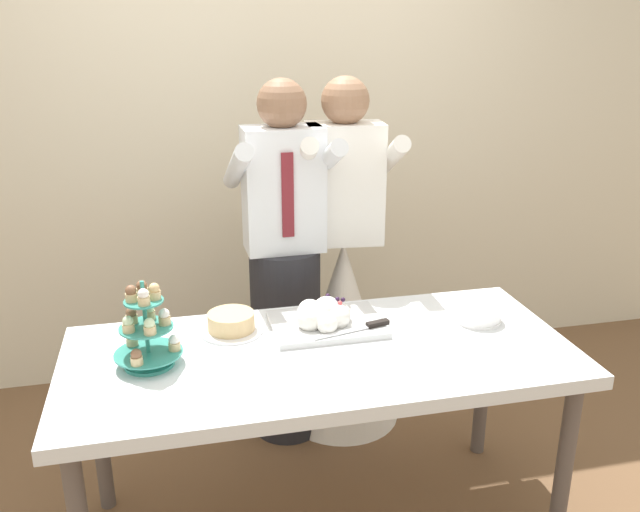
# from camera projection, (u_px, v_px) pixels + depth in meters

# --- Properties ---
(rear_wall) EXTENTS (5.20, 0.10, 2.90)m
(rear_wall) POSITION_uv_depth(u_px,v_px,m) (257.00, 108.00, 3.48)
(rear_wall) COLOR beige
(rear_wall) RESTS_ON ground_plane
(dessert_table) EXTENTS (1.80, 0.80, 0.78)m
(dessert_table) POSITION_uv_depth(u_px,v_px,m) (321.00, 369.00, 2.40)
(dessert_table) COLOR silver
(dessert_table) RESTS_ON ground_plane
(cupcake_stand) EXTENTS (0.23, 0.23, 0.31)m
(cupcake_stand) POSITION_uv_depth(u_px,v_px,m) (146.00, 331.00, 2.23)
(cupcake_stand) COLOR teal
(cupcake_stand) RESTS_ON dessert_table
(main_cake_tray) EXTENTS (0.43, 0.31, 0.13)m
(main_cake_tray) POSITION_uv_depth(u_px,v_px,m) (325.00, 318.00, 2.53)
(main_cake_tray) COLOR silver
(main_cake_tray) RESTS_ON dessert_table
(plate_stack) EXTENTS (0.18, 0.18, 0.05)m
(plate_stack) POSITION_uv_depth(u_px,v_px,m) (478.00, 314.00, 2.59)
(plate_stack) COLOR white
(plate_stack) RESTS_ON dessert_table
(round_cake) EXTENTS (0.24, 0.24, 0.08)m
(round_cake) POSITION_uv_depth(u_px,v_px,m) (231.00, 323.00, 2.50)
(round_cake) COLOR white
(round_cake) RESTS_ON dessert_table
(person_groom) EXTENTS (0.47, 0.50, 1.66)m
(person_groom) POSITION_uv_depth(u_px,v_px,m) (285.00, 285.00, 3.03)
(person_groom) COLOR #232328
(person_groom) RESTS_ON ground_plane
(person_bride) EXTENTS (0.56, 0.56, 1.66)m
(person_bride) POSITION_uv_depth(u_px,v_px,m) (343.00, 308.00, 3.19)
(person_bride) COLOR white
(person_bride) RESTS_ON ground_plane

